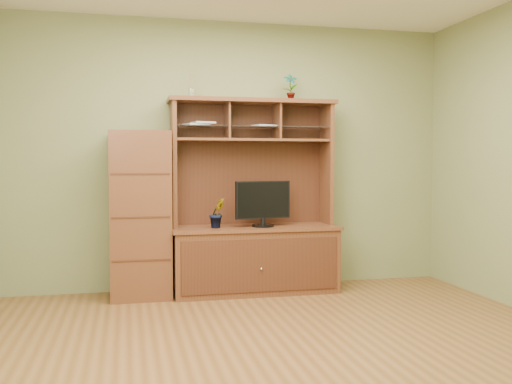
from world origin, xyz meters
name	(u,v)px	position (x,y,z in m)	size (l,w,h in m)	color
room	(287,152)	(0.00, 0.00, 1.35)	(4.54, 4.04, 2.74)	brown
media_hutch	(254,239)	(0.16, 1.73, 0.52)	(1.66, 0.61, 1.90)	#442313
monitor	(263,203)	(0.23, 1.65, 0.89)	(0.56, 0.22, 0.45)	black
orchid_plant	(217,213)	(-0.22, 1.65, 0.79)	(0.16, 0.13, 0.29)	#375E20
top_plant	(290,87)	(0.55, 1.80, 2.03)	(0.14, 0.10, 0.27)	#2C6B25
reed_diffuser	(191,87)	(-0.45, 1.80, 2.00)	(0.05, 0.05, 0.27)	silver
magazines	(221,124)	(-0.16, 1.80, 1.65)	(0.94, 0.23, 0.04)	#B8B7BD
side_cabinet	(140,215)	(-0.94, 1.73, 0.78)	(0.56, 0.51, 1.57)	#442313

